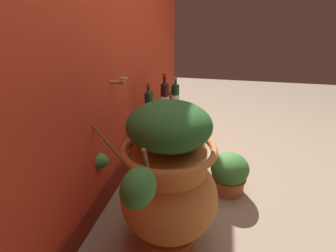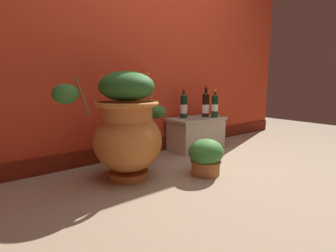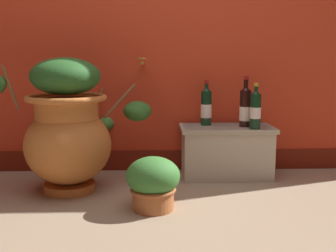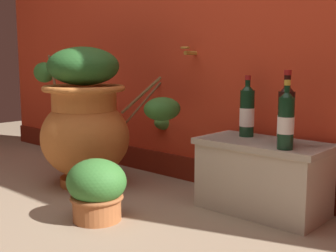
% 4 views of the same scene
% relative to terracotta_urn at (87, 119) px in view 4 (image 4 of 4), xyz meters
% --- Properties ---
extents(ground_plane, '(7.00, 7.00, 0.00)m').
position_rel_terracotta_urn_xyz_m(ground_plane, '(0.56, -0.62, -0.41)').
color(ground_plane, gray).
extents(terracotta_urn, '(1.05, 0.91, 0.83)m').
position_rel_terracotta_urn_xyz_m(terracotta_urn, '(0.00, 0.00, 0.00)').
color(terracotta_urn, '#C17033').
rests_on(terracotta_urn, ground_plane).
extents(stone_ledge, '(0.65, 0.34, 0.36)m').
position_rel_terracotta_urn_xyz_m(stone_ledge, '(1.04, 0.29, -0.21)').
color(stone_ledge, beige).
rests_on(stone_ledge, ground_plane).
extents(wine_bottle_left, '(0.07, 0.07, 0.31)m').
position_rel_terracotta_urn_xyz_m(wine_bottle_left, '(1.21, 0.18, 0.09)').
color(wine_bottle_left, black).
rests_on(wine_bottle_left, stone_ledge).
extents(wine_bottle_middle, '(0.08, 0.08, 0.32)m').
position_rel_terracotta_urn_xyz_m(wine_bottle_middle, '(0.90, 0.35, 0.09)').
color(wine_bottle_middle, black).
rests_on(wine_bottle_middle, stone_ledge).
extents(wine_bottle_right, '(0.08, 0.08, 0.35)m').
position_rel_terracotta_urn_xyz_m(wine_bottle_right, '(1.16, 0.27, 0.09)').
color(wine_bottle_right, black).
rests_on(wine_bottle_right, stone_ledge).
extents(potted_shrub, '(0.30, 0.27, 0.30)m').
position_rel_terracotta_urn_xyz_m(potted_shrub, '(0.52, -0.35, -0.25)').
color(potted_shrub, '#B26638').
rests_on(potted_shrub, ground_plane).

